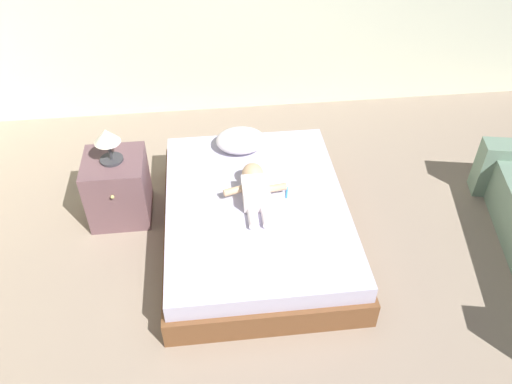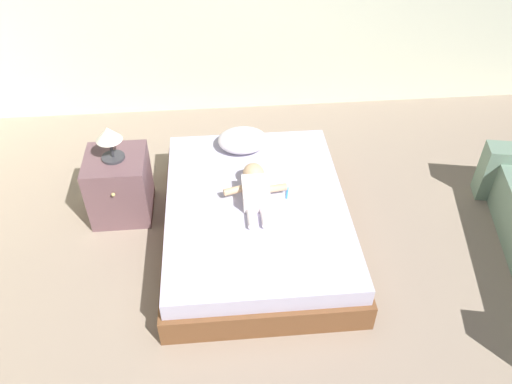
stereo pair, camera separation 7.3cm
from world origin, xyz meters
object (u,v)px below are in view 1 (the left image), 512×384
toothbrush (287,191)px  bed (256,219)px  baby (255,189)px  pillow (241,140)px  lamp (107,139)px  nightstand (118,188)px

toothbrush → bed: bearing=-160.0°
baby → toothbrush: baby is taller
bed → pillow: (-0.05, 0.71, 0.26)m
toothbrush → lamp: (-1.34, 0.29, 0.39)m
baby → toothbrush: 0.26m
bed → lamp: 1.29m
pillow → nightstand: (-1.03, -0.32, -0.16)m
baby → lamp: 1.18m
toothbrush → nightstand: nightstand is taller
bed → nightstand: bearing=160.4°
bed → nightstand: 1.16m
pillow → nightstand: bearing=-162.6°
bed → toothbrush: bearing=20.0°
pillow → toothbrush: 0.69m
pillow → baby: bearing=-85.3°
nightstand → bed: bearing=-19.6°
pillow → toothbrush: (0.31, -0.62, -0.07)m
baby → toothbrush: size_ratio=4.31×
bed → nightstand: size_ratio=3.43×
baby → nightstand: nightstand is taller
bed → toothbrush: toothbrush is taller
pillow → baby: size_ratio=0.68×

